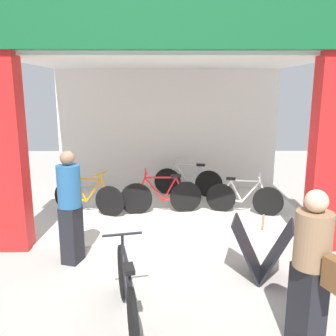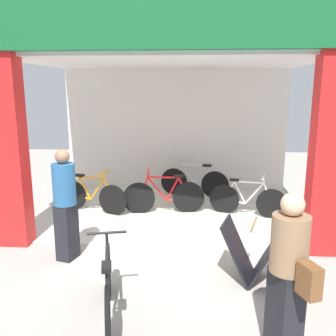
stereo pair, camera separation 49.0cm
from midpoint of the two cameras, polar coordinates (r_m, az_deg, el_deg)
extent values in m
plane|color=#9E9991|center=(6.18, -2.27, -12.37)|extent=(19.23, 19.23, 0.00)
cube|color=beige|center=(7.91, -1.82, -6.66)|extent=(5.61, 3.73, 0.02)
cube|color=silver|center=(9.40, -1.59, 6.12)|extent=(5.61, 0.12, 3.13)
cube|color=red|center=(6.33, -26.04, 1.85)|extent=(0.54, 0.36, 3.13)
cube|color=red|center=(6.16, 21.92, 1.95)|extent=(0.54, 0.36, 3.13)
cube|color=#14592D|center=(5.54, -2.66, 21.77)|extent=(5.81, 0.20, 0.72)
cube|color=silver|center=(7.50, -1.99, 16.31)|extent=(5.61, 3.73, 0.06)
cylinder|color=black|center=(8.12, -17.15, -4.37)|extent=(0.63, 0.26, 0.65)
cylinder|color=black|center=(7.58, -10.96, -5.22)|extent=(0.63, 0.26, 0.65)
cylinder|color=orange|center=(7.99, -15.76, -4.73)|extent=(0.43, 0.18, 0.08)
cylinder|color=orange|center=(7.88, -15.31, -3.33)|extent=(0.28, 0.13, 0.49)
cylinder|color=orange|center=(7.71, -13.39, -3.51)|extent=(0.39, 0.17, 0.51)
cylinder|color=orange|center=(7.72, -14.27, -1.72)|extent=(0.60, 0.24, 0.05)
cylinder|color=orange|center=(8.00, -16.60, -3.00)|extent=(0.21, 0.11, 0.44)
cylinder|color=orange|center=(7.57, -11.69, -3.54)|extent=(0.20, 0.10, 0.45)
cylinder|color=orange|center=(7.54, -12.38, -1.38)|extent=(0.06, 0.05, 0.14)
cylinder|color=orange|center=(7.53, -12.47, -0.89)|extent=(0.18, 0.44, 0.03)
cube|color=black|center=(7.89, -16.17, -1.37)|extent=(0.22, 0.16, 0.05)
cylinder|color=black|center=(7.69, 0.97, -4.63)|extent=(0.68, 0.13, 0.68)
cylinder|color=black|center=(7.62, -6.87, -4.90)|extent=(0.68, 0.13, 0.68)
cylinder|color=red|center=(7.67, -0.86, -4.88)|extent=(0.46, 0.09, 0.09)
cylinder|color=red|center=(7.60, -1.57, -3.33)|extent=(0.30, 0.07, 0.51)
cylinder|color=red|center=(7.57, -4.02, -3.34)|extent=(0.42, 0.09, 0.53)
cylinder|color=red|center=(7.52, -3.05, -1.51)|extent=(0.65, 0.12, 0.05)
cylinder|color=red|center=(7.62, 0.12, -3.09)|extent=(0.23, 0.06, 0.45)
cylinder|color=red|center=(7.55, -6.12, -3.22)|extent=(0.21, 0.06, 0.47)
cylinder|color=red|center=(7.48, -5.45, -1.02)|extent=(0.06, 0.04, 0.14)
cylinder|color=red|center=(7.47, -5.38, -0.51)|extent=(0.09, 0.47, 0.03)
cube|color=black|center=(7.54, -0.59, -1.27)|extent=(0.22, 0.13, 0.05)
cylinder|color=black|center=(8.78, 4.86, -2.55)|extent=(0.66, 0.21, 0.67)
cylinder|color=black|center=(9.00, -1.65, -2.15)|extent=(0.66, 0.21, 0.67)
cylinder|color=silver|center=(8.83, 3.30, -2.62)|extent=(0.44, 0.15, 0.09)
cylinder|color=silver|center=(8.79, 2.72, -1.21)|extent=(0.29, 0.11, 0.50)
cylinder|color=silver|center=(8.86, 0.69, -1.05)|extent=(0.41, 0.14, 0.52)
cylinder|color=silver|center=(8.78, 1.52, 0.44)|extent=(0.63, 0.19, 0.05)
cylinder|color=silver|center=(8.75, 4.15, -1.14)|extent=(0.22, 0.09, 0.45)
cylinder|color=silver|center=(8.92, -1.02, -0.79)|extent=(0.20, 0.08, 0.46)
cylinder|color=silver|center=(8.83, -0.44, 1.02)|extent=(0.06, 0.05, 0.14)
cylinder|color=silver|center=(8.82, -0.38, 1.44)|extent=(0.15, 0.46, 0.03)
cube|color=black|center=(8.71, 3.57, 0.48)|extent=(0.22, 0.15, 0.05)
cylinder|color=black|center=(7.78, 6.55, -4.72)|extent=(0.61, 0.22, 0.63)
cylinder|color=black|center=(7.69, 13.70, -5.20)|extent=(0.61, 0.22, 0.63)
cylinder|color=white|center=(7.75, 8.21, -5.01)|extent=(0.41, 0.15, 0.08)
cylinder|color=white|center=(7.68, 8.90, -3.60)|extent=(0.27, 0.11, 0.47)
cylinder|color=white|center=(7.65, 11.13, -3.69)|extent=(0.38, 0.14, 0.49)
cylinder|color=white|center=(7.60, 10.29, -1.99)|extent=(0.59, 0.20, 0.05)
cylinder|color=white|center=(7.70, 7.36, -3.33)|extent=(0.21, 0.09, 0.42)
cylinder|color=white|center=(7.63, 13.05, -3.64)|extent=(0.19, 0.09, 0.43)
cylinder|color=white|center=(7.57, 12.49, -1.61)|extent=(0.06, 0.05, 0.13)
cylinder|color=white|center=(7.55, 12.44, -1.14)|extent=(0.15, 0.43, 0.03)
cube|color=black|center=(7.63, 8.06, -1.70)|extent=(0.21, 0.14, 0.05)
cylinder|color=black|center=(3.92, -9.43, -22.83)|extent=(0.19, 0.66, 0.67)
cylinder|color=black|center=(4.80, -10.31, -15.79)|extent=(0.19, 0.66, 0.67)
cylinder|color=black|center=(4.14, -9.67, -21.19)|extent=(0.14, 0.45, 0.09)
cylinder|color=black|center=(4.10, -9.87, -17.95)|extent=(0.10, 0.29, 0.50)
cylinder|color=black|center=(4.38, -10.14, -15.77)|extent=(0.13, 0.41, 0.52)
cylinder|color=black|center=(4.15, -10.16, -13.65)|extent=(0.18, 0.63, 0.05)
cylinder|color=black|center=(3.90, -9.67, -19.26)|extent=(0.08, 0.22, 0.45)
cylinder|color=black|center=(4.61, -10.35, -13.91)|extent=(0.08, 0.20, 0.46)
cylinder|color=black|center=(4.40, -10.43, -11.02)|extent=(0.05, 0.06, 0.14)
cylinder|color=black|center=(4.37, -10.46, -10.27)|extent=(0.46, 0.14, 0.03)
cube|color=black|center=(3.86, -9.90, -15.41)|extent=(0.14, 0.22, 0.05)
cube|color=black|center=(5.24, 9.66, -12.37)|extent=(0.56, 0.66, 0.83)
cube|color=black|center=(5.21, 14.00, -12.69)|extent=(0.56, 0.66, 0.83)
cylinder|color=olive|center=(5.06, 12.03, -8.33)|extent=(0.19, 0.55, 0.03)
cube|color=black|center=(5.79, -17.29, -9.98)|extent=(0.32, 0.36, 0.88)
cylinder|color=#26598C|center=(5.55, -17.79, -2.77)|extent=(0.42, 0.42, 0.63)
sphere|color=#8C664C|center=(5.46, -18.07, 1.50)|extent=(0.21, 0.21, 0.21)
cube|color=black|center=(4.02, 17.57, -20.31)|extent=(0.34, 0.38, 0.90)
cylinder|color=#8C6B4C|center=(3.69, 18.31, -10.71)|extent=(0.45, 0.45, 0.55)
sphere|color=#D8AD8C|center=(3.56, 18.72, -4.99)|extent=(0.22, 0.22, 0.22)
cube|color=brown|center=(3.57, 21.23, -15.46)|extent=(0.19, 0.24, 0.29)
camera|label=1|loc=(0.24, -92.09, -0.46)|focal=38.74mm
camera|label=2|loc=(0.24, 87.91, 0.46)|focal=38.74mm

